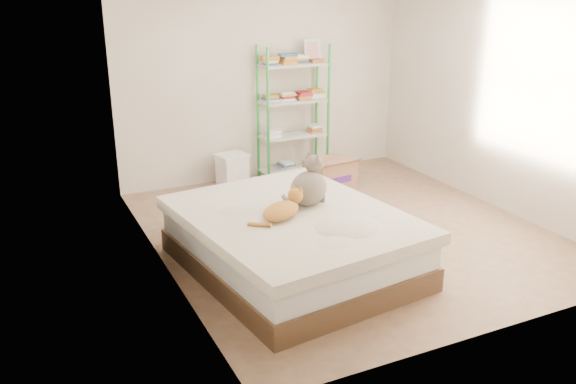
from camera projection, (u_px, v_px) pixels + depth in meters
room at (351, 106)px, 5.86m from camera, size 3.81×4.21×2.61m
bed at (292, 241)px, 5.39m from camera, size 1.94×2.30×0.54m
orange_cat at (281, 209)px, 5.13m from camera, size 0.53×0.43×0.19m
grey_cat at (309, 181)px, 5.41m from camera, size 0.51×0.48×0.46m
shelf_unit at (294, 106)px, 7.71m from camera, size 0.88×0.36×1.74m
cardboard_box at (330, 175)px, 7.46m from camera, size 0.58×0.57×0.43m
white_bin at (232, 170)px, 7.57m from camera, size 0.41×0.37×0.41m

